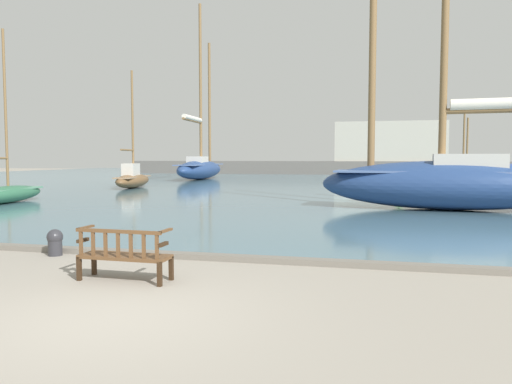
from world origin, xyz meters
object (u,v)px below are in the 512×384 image
at_px(sailboat_mid_starboard, 463,175).
at_px(mooring_bollard, 55,241).
at_px(sailboat_outer_starboard, 133,178).
at_px(sailboat_outer_port, 200,166).
at_px(channel_buoy, 399,191).
at_px(park_bench, 124,254).
at_px(sailboat_far_port, 450,178).
at_px(sailboat_far_starboard, 7,192).

distance_m(sailboat_mid_starboard, mooring_bollard, 38.52).
distance_m(sailboat_outer_starboard, sailboat_outer_port, 13.98).
xyz_separation_m(sailboat_outer_starboard, channel_buoy, (17.27, -3.50, -0.35)).
bearing_deg(sailboat_mid_starboard, park_bench, -106.81).
height_order(park_bench, mooring_bollard, park_bench).
height_order(sailboat_mid_starboard, channel_buoy, sailboat_mid_starboard).
height_order(sailboat_far_port, mooring_bollard, sailboat_far_port).
bearing_deg(sailboat_outer_port, channel_buoy, -44.95).
bearing_deg(mooring_bollard, sailboat_far_starboard, 134.11).
relative_size(park_bench, sailboat_outer_starboard, 0.20).
bearing_deg(park_bench, channel_buoy, 74.58).
bearing_deg(sailboat_mid_starboard, sailboat_outer_starboard, -148.06).
relative_size(park_bench, sailboat_far_port, 0.14).
distance_m(sailboat_outer_starboard, sailboat_far_starboard, 11.65).
distance_m(sailboat_far_port, channel_buoy, 6.83).
bearing_deg(sailboat_outer_port, mooring_bollard, -74.96).
relative_size(sailboat_outer_starboard, mooring_bollard, 13.67).
bearing_deg(park_bench, sailboat_far_port, 61.69).
relative_size(sailboat_mid_starboard, channel_buoy, 5.31).
xyz_separation_m(sailboat_outer_starboard, mooring_bollard, (9.29, -21.44, -0.41)).
distance_m(park_bench, sailboat_mid_starboard, 39.28).
relative_size(sailboat_outer_starboard, sailboat_mid_starboard, 1.18).
bearing_deg(sailboat_far_port, sailboat_mid_starboard, 80.01).
relative_size(sailboat_far_port, mooring_bollard, 19.73).
bearing_deg(channel_buoy, sailboat_outer_port, 135.05).
bearing_deg(park_bench, sailboat_mid_starboard, 73.19).
bearing_deg(sailboat_far_starboard, park_bench, -43.58).
height_order(mooring_bollard, channel_buoy, channel_buoy).
distance_m(park_bench, sailboat_far_port, 14.85).
bearing_deg(park_bench, sailboat_far_starboard, 136.42).
distance_m(sailboat_outer_starboard, mooring_bollard, 23.37).
xyz_separation_m(sailboat_far_starboard, sailboat_far_port, (19.10, 1.57, 0.77)).
relative_size(sailboat_outer_starboard, sailboat_far_starboard, 1.01).
relative_size(sailboat_outer_starboard, channel_buoy, 6.25).
bearing_deg(sailboat_far_port, park_bench, -118.31).
bearing_deg(channel_buoy, park_bench, -105.42).
bearing_deg(mooring_bollard, park_bench, -33.26).
distance_m(sailboat_far_starboard, mooring_bollard, 13.65).
bearing_deg(sailboat_far_port, channel_buoy, 103.87).
distance_m(sailboat_far_starboard, sailboat_outer_port, 25.62).
xyz_separation_m(sailboat_outer_starboard, sailboat_far_starboard, (-0.21, -11.64, -0.17)).
relative_size(sailboat_far_port, channel_buoy, 9.03).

